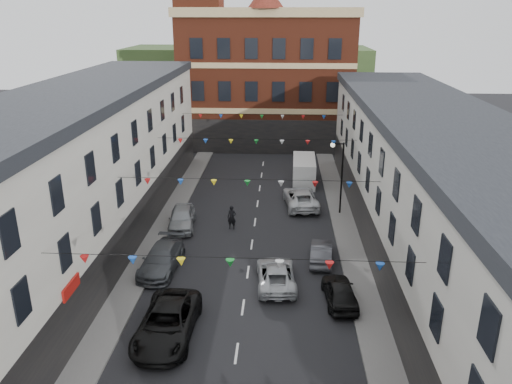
% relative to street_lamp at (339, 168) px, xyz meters
% --- Properties ---
extents(ground, '(160.00, 160.00, 0.00)m').
position_rel_street_lamp_xyz_m(ground, '(-6.55, -14.00, -3.90)').
color(ground, black).
rests_on(ground, ground).
extents(pavement_left, '(1.80, 64.00, 0.15)m').
position_rel_street_lamp_xyz_m(pavement_left, '(-13.45, -12.00, -3.83)').
color(pavement_left, '#605E5B').
rests_on(pavement_left, ground).
extents(pavement_right, '(1.80, 64.00, 0.15)m').
position_rel_street_lamp_xyz_m(pavement_right, '(0.35, -12.00, -3.83)').
color(pavement_right, '#605E5B').
rests_on(pavement_right, ground).
extents(terrace_left, '(8.40, 56.00, 10.70)m').
position_rel_street_lamp_xyz_m(terrace_left, '(-18.33, -13.00, 1.44)').
color(terrace_left, beige).
rests_on(terrace_left, ground).
extents(terrace_right, '(8.40, 56.00, 9.70)m').
position_rel_street_lamp_xyz_m(terrace_right, '(5.23, -13.00, 0.95)').
color(terrace_right, beige).
rests_on(terrace_right, ground).
extents(civic_building, '(20.60, 13.30, 18.50)m').
position_rel_street_lamp_xyz_m(civic_building, '(-6.55, 23.95, 4.23)').
color(civic_building, maroon).
rests_on(civic_building, ground).
extents(clock_tower, '(5.60, 5.60, 30.00)m').
position_rel_street_lamp_xyz_m(clock_tower, '(-14.05, 21.00, 11.03)').
color(clock_tower, maroon).
rests_on(clock_tower, ground).
extents(distant_hill, '(40.00, 14.00, 10.00)m').
position_rel_street_lamp_xyz_m(distant_hill, '(-10.55, 48.00, 1.10)').
color(distant_hill, '#304A22').
rests_on(distant_hill, ground).
extents(street_lamp, '(1.10, 0.36, 6.00)m').
position_rel_street_lamp_xyz_m(street_lamp, '(0.00, 0.00, 0.00)').
color(street_lamp, black).
rests_on(street_lamp, ground).
extents(car_left_c, '(2.81, 5.90, 1.62)m').
position_rel_street_lamp_xyz_m(car_left_c, '(-10.15, -16.84, -3.09)').
color(car_left_c, black).
rests_on(car_left_c, ground).
extents(car_left_d, '(2.44, 5.35, 1.52)m').
position_rel_street_lamp_xyz_m(car_left_d, '(-12.05, -9.94, -3.15)').
color(car_left_d, '#474B50').
rests_on(car_left_d, ground).
extents(car_left_e, '(2.37, 4.83, 1.59)m').
position_rel_street_lamp_xyz_m(car_left_e, '(-12.05, -3.29, -3.11)').
color(car_left_e, '#93979B').
rests_on(car_left_e, ground).
extents(car_right_d, '(1.96, 4.24, 1.41)m').
position_rel_street_lamp_xyz_m(car_right_d, '(-1.13, -13.21, -3.20)').
color(car_right_d, black).
rests_on(car_right_d, ground).
extents(car_right_e, '(1.70, 4.03, 1.29)m').
position_rel_street_lamp_xyz_m(car_right_e, '(-1.83, -8.23, -3.26)').
color(car_right_e, '#47484E').
rests_on(car_right_e, ground).
extents(car_right_f, '(3.21, 5.82, 1.54)m').
position_rel_street_lamp_xyz_m(car_right_f, '(-2.88, 1.62, -3.13)').
color(car_right_f, silver).
rests_on(car_right_f, ground).
extents(moving_car, '(2.59, 5.02, 1.35)m').
position_rel_street_lamp_xyz_m(moving_car, '(-4.75, -11.38, -3.23)').
color(moving_car, '#B7BABF').
rests_on(moving_car, ground).
extents(white_van, '(2.21, 5.47, 2.40)m').
position_rel_street_lamp_xyz_m(white_van, '(-2.40, 7.89, -2.70)').
color(white_van, silver).
rests_on(white_van, ground).
extents(pedestrian, '(0.75, 0.56, 1.86)m').
position_rel_street_lamp_xyz_m(pedestrian, '(-8.23, -3.34, -2.98)').
color(pedestrian, black).
rests_on(pedestrian, ground).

